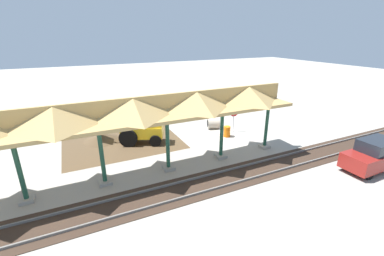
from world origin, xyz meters
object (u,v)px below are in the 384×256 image
at_px(concrete_pipe, 213,123).
at_px(stop_sign, 234,115).
at_px(traffic_barrel, 227,131).
at_px(backhoe, 140,128).
at_px(distant_parked_car, 374,155).

bearing_deg(concrete_pipe, stop_sign, 128.00).
xyz_separation_m(stop_sign, concrete_pipe, (1.16, -1.49, -1.06)).
bearing_deg(traffic_barrel, backhoe, -14.51).
bearing_deg(distant_parked_car, backhoe, -40.63).
height_order(backhoe, concrete_pipe, backhoe).
xyz_separation_m(concrete_pipe, distant_parked_car, (-5.35, 10.92, 0.49)).
bearing_deg(concrete_pipe, traffic_barrel, 91.00).
relative_size(backhoe, traffic_barrel, 5.78).
relative_size(stop_sign, traffic_barrel, 2.41).
distance_m(stop_sign, traffic_barrel, 1.74).
relative_size(stop_sign, concrete_pipe, 1.69).
distance_m(concrete_pipe, traffic_barrel, 2.23).
xyz_separation_m(backhoe, concrete_pipe, (-6.85, -0.45, -0.77)).
distance_m(stop_sign, backhoe, 8.09).
height_order(backhoe, distant_parked_car, backhoe).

